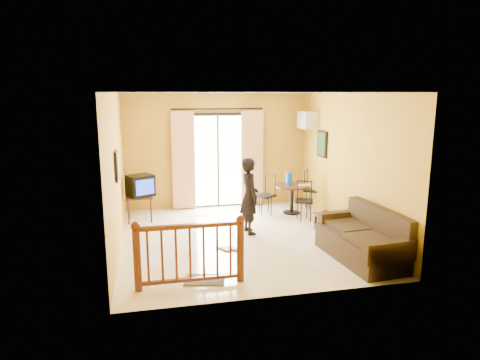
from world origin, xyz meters
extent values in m
plane|color=beige|center=(0.00, 0.00, 0.00)|extent=(5.00, 5.00, 0.00)
plane|color=white|center=(0.00, 0.00, 2.80)|extent=(5.00, 5.00, 0.00)
plane|color=#B78C23|center=(0.00, 2.50, 1.40)|extent=(4.50, 0.00, 4.50)
plane|color=#B78C23|center=(0.00, -2.50, 1.40)|extent=(4.50, 0.00, 4.50)
plane|color=#B78C23|center=(-2.25, 0.00, 1.40)|extent=(0.00, 5.00, 5.00)
plane|color=#B78C23|center=(2.25, 0.00, 1.40)|extent=(0.00, 5.00, 5.00)
cube|color=black|center=(0.00, 2.48, 1.15)|extent=(1.34, 0.03, 2.34)
cube|color=white|center=(0.00, 2.45, 1.15)|extent=(1.20, 0.04, 2.20)
cube|color=black|center=(0.00, 2.43, 1.15)|extent=(0.04, 0.02, 2.20)
cube|color=#F6E9BA|center=(-0.85, 2.40, 1.20)|extent=(0.55, 0.08, 2.35)
cube|color=#F6E9BA|center=(0.85, 2.40, 1.20)|extent=(0.55, 0.08, 2.35)
cylinder|color=black|center=(0.00, 2.40, 2.42)|extent=(2.20, 0.04, 0.04)
cube|color=black|center=(-1.90, 1.60, 0.56)|extent=(0.58, 0.48, 0.04)
cylinder|color=black|center=(-2.14, 1.40, 0.28)|extent=(0.04, 0.04, 0.56)
cylinder|color=black|center=(-1.66, 1.40, 0.28)|extent=(0.04, 0.04, 0.56)
cylinder|color=black|center=(-2.14, 1.79, 0.28)|extent=(0.04, 0.04, 0.56)
cylinder|color=black|center=(-1.66, 1.79, 0.28)|extent=(0.04, 0.04, 0.56)
cube|color=black|center=(-1.87, 1.60, 0.81)|extent=(0.66, 0.64, 0.46)
cube|color=blue|center=(-1.77, 1.38, 0.81)|extent=(0.38, 0.19, 0.33)
cube|color=black|center=(-2.22, -0.20, 1.55)|extent=(0.04, 0.42, 0.52)
cube|color=#5F5751|center=(-2.19, -0.20, 1.55)|extent=(0.01, 0.34, 0.44)
cylinder|color=black|center=(1.59, 1.48, 0.66)|extent=(0.81, 0.81, 0.04)
cylinder|color=black|center=(1.59, 1.48, 0.33)|extent=(0.08, 0.08, 0.66)
cylinder|color=black|center=(1.59, 1.48, 0.01)|extent=(0.40, 0.40, 0.03)
cylinder|color=blue|center=(1.54, 1.55, 0.82)|extent=(0.15, 0.15, 0.29)
cube|color=beige|center=(1.85, 1.38, 0.69)|extent=(0.29, 0.19, 0.02)
cube|color=silver|center=(2.10, 1.95, 2.15)|extent=(0.30, 0.60, 0.40)
cube|color=gray|center=(1.95, 1.95, 2.15)|extent=(0.02, 0.56, 0.36)
cube|color=black|center=(2.22, 1.30, 1.65)|extent=(0.04, 0.50, 0.60)
cube|color=black|center=(2.19, 1.30, 1.65)|extent=(0.01, 0.42, 0.52)
cube|color=black|center=(1.85, -0.13, 0.34)|extent=(0.44, 0.79, 0.04)
cube|color=black|center=(1.85, -0.13, 0.11)|extent=(0.40, 0.75, 0.03)
cube|color=black|center=(1.67, -0.48, 0.17)|extent=(0.05, 0.05, 0.34)
cube|color=black|center=(2.03, -0.48, 0.17)|extent=(0.05, 0.05, 0.34)
cube|color=black|center=(1.67, 0.23, 0.17)|extent=(0.05, 0.05, 0.34)
cube|color=black|center=(2.03, 0.23, 0.17)|extent=(0.05, 0.05, 0.34)
imported|color=brown|center=(1.85, 0.07, 0.38)|extent=(0.20, 0.20, 0.05)
cube|color=#312213|center=(1.80, -1.49, 0.22)|extent=(1.00, 1.79, 0.43)
cube|color=#312213|center=(2.12, -1.49, 0.59)|extent=(0.34, 1.73, 0.59)
cube|color=#312213|center=(1.80, -2.33, 0.45)|extent=(0.87, 0.24, 0.32)
cube|color=#312213|center=(1.80, -0.65, 0.45)|extent=(0.87, 0.24, 0.32)
cube|color=#312213|center=(1.75, -1.87, 0.46)|extent=(0.65, 0.75, 0.11)
cube|color=#312213|center=(1.75, -1.12, 0.46)|extent=(0.65, 0.75, 0.11)
imported|color=black|center=(0.27, 0.29, 0.77)|extent=(0.42, 0.59, 1.54)
cylinder|color=#471E0F|center=(-1.90, -1.90, 0.46)|extent=(0.11, 0.11, 0.92)
cylinder|color=#471E0F|center=(-0.40, -1.90, 0.46)|extent=(0.11, 0.11, 0.92)
sphere|color=#471E0F|center=(-1.90, -1.90, 0.97)|extent=(0.13, 0.13, 0.13)
sphere|color=#471E0F|center=(-0.40, -1.90, 0.97)|extent=(0.13, 0.13, 0.13)
cube|color=#471E0F|center=(-1.15, -1.90, 0.92)|extent=(1.55, 0.08, 0.06)
cube|color=#471E0F|center=(-1.15, -1.90, 0.10)|extent=(1.55, 0.06, 0.05)
cube|color=#534A42|center=(-0.92, -1.77, 0.01)|extent=(0.67, 0.53, 0.02)
cube|color=brown|center=(-0.39, -0.56, 0.01)|extent=(0.21, 0.27, 0.03)
cube|color=brown|center=(-0.25, -0.56, 0.01)|extent=(0.21, 0.27, 0.03)
camera|label=1|loc=(-1.71, -7.78, 2.79)|focal=32.00mm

